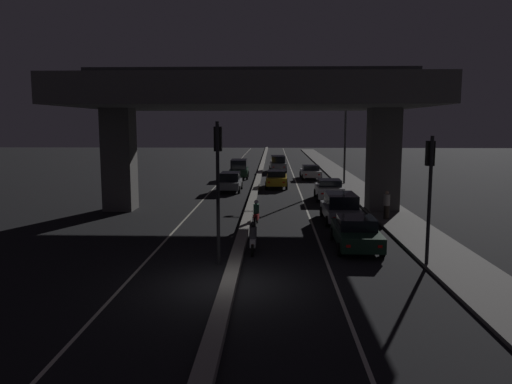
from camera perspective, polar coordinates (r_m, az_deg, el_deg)
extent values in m
plane|color=black|center=(17.61, -3.02, -10.60)|extent=(200.00, 200.00, 0.00)
cube|color=beige|center=(52.20, -3.70, 1.68)|extent=(0.12, 126.00, 0.00)
cube|color=beige|center=(51.99, 4.40, 1.65)|extent=(0.12, 126.00, 0.00)
cube|color=gray|center=(51.95, 0.34, 1.81)|extent=(0.52, 126.00, 0.27)
cube|color=#5B5956|center=(45.56, 11.12, 0.74)|extent=(2.65, 126.00, 0.13)
cube|color=#5B5956|center=(33.35, -15.36, 3.60)|extent=(1.88, 1.77, 6.54)
cube|color=#5B5956|center=(32.59, 14.32, 3.54)|extent=(1.88, 1.77, 6.54)
cube|color=#5B5956|center=(31.85, -0.71, 11.04)|extent=(21.18, 13.69, 1.63)
cube|color=#333335|center=(31.94, -0.71, 13.31)|extent=(21.18, 0.40, 0.90)
cylinder|color=black|center=(19.46, -4.37, -0.29)|extent=(0.14, 0.14, 5.65)
cube|color=black|center=(19.45, -4.38, 6.07)|extent=(0.30, 0.28, 0.95)
sphere|color=red|center=(19.59, -4.34, 6.95)|extent=(0.18, 0.18, 0.18)
sphere|color=black|center=(19.60, -4.33, 6.08)|extent=(0.18, 0.18, 0.18)
sphere|color=black|center=(19.61, -4.32, 5.21)|extent=(0.18, 0.18, 0.18)
cylinder|color=black|center=(20.29, 19.20, -1.14)|extent=(0.14, 0.14, 5.11)
cube|color=black|center=(20.27, 19.28, 4.19)|extent=(0.30, 0.28, 0.95)
sphere|color=red|center=(20.40, 19.20, 5.05)|extent=(0.18, 0.18, 0.18)
sphere|color=black|center=(20.41, 19.16, 4.22)|extent=(0.18, 0.18, 0.18)
sphere|color=black|center=(20.43, 19.12, 3.39)|extent=(0.18, 0.18, 0.18)
cylinder|color=#2D2D30|center=(46.25, 10.13, 5.52)|extent=(0.18, 0.18, 7.61)
cylinder|color=#2D2D30|center=(46.12, 8.93, 10.08)|extent=(2.10, 0.10, 0.10)
ellipsoid|color=#F2B759|center=(46.00, 7.61, 9.99)|extent=(0.56, 0.32, 0.24)
cube|color=black|center=(23.00, 11.34, -4.78)|extent=(1.90, 4.67, 0.63)
cube|color=black|center=(22.78, 11.42, -3.46)|extent=(1.63, 1.88, 0.50)
cylinder|color=black|center=(24.44, 8.73, -4.73)|extent=(0.21, 0.58, 0.58)
cylinder|color=black|center=(24.69, 12.85, -4.71)|extent=(0.21, 0.58, 0.58)
cylinder|color=black|center=(21.48, 9.54, -6.50)|extent=(0.21, 0.58, 0.58)
cylinder|color=black|center=(21.76, 14.23, -6.45)|extent=(0.21, 0.58, 0.58)
cube|color=red|center=(20.66, 10.52, -6.11)|extent=(0.18, 0.03, 0.11)
cube|color=red|center=(20.87, 14.01, -6.07)|extent=(0.18, 0.03, 0.11)
cube|color=gray|center=(28.99, 9.65, -2.17)|extent=(1.91, 4.60, 0.58)
cube|color=black|center=(28.88, 9.68, -0.90)|extent=(1.67, 2.77, 0.72)
cylinder|color=black|center=(30.40, 7.53, -2.22)|extent=(0.20, 0.60, 0.60)
cylinder|color=black|center=(30.65, 10.93, -2.22)|extent=(0.20, 0.60, 0.60)
cylinder|color=black|center=(27.45, 8.18, -3.32)|extent=(0.20, 0.60, 0.60)
cylinder|color=black|center=(27.72, 11.95, -3.30)|extent=(0.20, 0.60, 0.60)
cube|color=red|center=(26.65, 8.95, -2.97)|extent=(0.18, 0.03, 0.11)
cube|color=red|center=(26.85, 11.72, -2.96)|extent=(0.18, 0.03, 0.11)
cube|color=silver|center=(37.07, 8.33, 0.18)|extent=(1.89, 4.04, 0.76)
cube|color=black|center=(36.80, 8.38, 1.08)|extent=(1.64, 1.95, 0.46)
cylinder|color=black|center=(38.35, 6.80, -0.11)|extent=(0.21, 0.63, 0.62)
cylinder|color=black|center=(38.52, 9.46, -0.13)|extent=(0.21, 0.63, 0.62)
cylinder|color=black|center=(35.74, 7.09, -0.69)|extent=(0.21, 0.63, 0.62)
cylinder|color=black|center=(35.92, 9.96, -0.71)|extent=(0.21, 0.63, 0.62)
cube|color=red|center=(35.01, 7.61, -0.19)|extent=(0.18, 0.03, 0.11)
cube|color=red|center=(35.15, 9.70, -0.20)|extent=(0.18, 0.03, 0.11)
cube|color=gold|center=(43.78, 2.37, 1.41)|extent=(1.83, 4.40, 0.67)
cube|color=black|center=(43.50, 2.37, 2.14)|extent=(1.58, 2.13, 0.51)
cylinder|color=black|center=(45.26, 1.31, 1.20)|extent=(0.21, 0.70, 0.70)
cylinder|color=black|center=(45.24, 3.48, 1.18)|extent=(0.21, 0.70, 0.70)
cylinder|color=black|center=(42.40, 1.19, 0.75)|extent=(0.21, 0.70, 0.70)
cylinder|color=black|center=(42.38, 3.50, 0.73)|extent=(0.21, 0.70, 0.70)
cube|color=red|center=(41.60, 1.49, 1.12)|extent=(0.18, 0.03, 0.11)
cube|color=red|center=(41.59, 3.18, 1.11)|extent=(0.18, 0.03, 0.11)
cube|color=silver|center=(51.06, 6.24, 2.19)|extent=(1.93, 4.30, 0.59)
cube|color=black|center=(50.90, 6.26, 2.79)|extent=(1.65, 1.74, 0.49)
cylinder|color=black|center=(52.40, 5.12, 2.03)|extent=(0.22, 0.63, 0.62)
cylinder|color=black|center=(52.57, 7.06, 2.02)|extent=(0.22, 0.63, 0.62)
cylinder|color=black|center=(49.61, 5.37, 1.70)|extent=(0.22, 0.63, 0.62)
cylinder|color=black|center=(49.79, 7.42, 1.69)|extent=(0.22, 0.63, 0.62)
cube|color=red|center=(48.88, 5.74, 1.99)|extent=(0.18, 0.03, 0.11)
cube|color=red|center=(49.01, 7.23, 1.98)|extent=(0.18, 0.03, 0.11)
cube|color=gray|center=(58.28, 2.51, 3.01)|extent=(1.94, 4.34, 0.78)
cube|color=black|center=(58.33, 2.51, 3.78)|extent=(1.68, 3.14, 0.79)
cylinder|color=black|center=(59.67, 1.61, 2.75)|extent=(0.23, 0.61, 0.60)
cylinder|color=black|center=(59.77, 3.25, 2.75)|extent=(0.23, 0.61, 0.60)
cylinder|color=black|center=(56.88, 1.72, 2.50)|extent=(0.23, 0.61, 0.60)
cylinder|color=black|center=(56.97, 3.44, 2.50)|extent=(0.23, 0.61, 0.60)
cube|color=red|center=(56.12, 2.00, 2.87)|extent=(0.18, 0.04, 0.11)
cube|color=red|center=(56.19, 3.25, 2.86)|extent=(0.18, 0.04, 0.11)
cube|color=gray|center=(41.47, -2.95, 0.93)|extent=(1.74, 4.11, 0.58)
cube|color=black|center=(41.40, -2.96, 1.80)|extent=(1.52, 2.47, 0.68)
cylinder|color=black|center=(40.10, -1.94, 0.29)|extent=(0.20, 0.63, 0.63)
cylinder|color=black|center=(40.26, -4.31, 0.30)|extent=(0.20, 0.63, 0.63)
cylinder|color=black|center=(42.77, -1.67, 0.76)|extent=(0.20, 0.63, 0.63)
cylinder|color=black|center=(42.92, -3.89, 0.77)|extent=(0.20, 0.63, 0.63)
cube|color=white|center=(43.46, -1.91, 1.14)|extent=(0.18, 0.03, 0.11)
cube|color=white|center=(43.57, -3.48, 1.15)|extent=(0.18, 0.03, 0.11)
cube|color=black|center=(51.24, -1.94, 2.33)|extent=(1.86, 4.10, 0.69)
cube|color=black|center=(51.07, -1.95, 3.22)|extent=(1.62, 2.96, 0.92)
cylinder|color=black|center=(49.90, -1.02, 1.78)|extent=(0.21, 0.65, 0.65)
cylinder|color=black|center=(50.00, -3.02, 1.78)|extent=(0.21, 0.65, 0.65)
cylinder|color=black|center=(52.57, -0.92, 2.09)|extent=(0.21, 0.65, 0.65)
cylinder|color=black|center=(52.66, -2.82, 2.09)|extent=(0.21, 0.65, 0.65)
cube|color=white|center=(53.26, -1.16, 2.43)|extent=(0.18, 0.03, 0.11)
cube|color=white|center=(53.32, -2.50, 2.43)|extent=(0.18, 0.03, 0.11)
cylinder|color=black|center=(22.30, -0.27, -5.92)|extent=(0.08, 0.53, 0.53)
cylinder|color=black|center=(21.14, -0.42, -6.69)|extent=(0.10, 0.53, 0.53)
cube|color=silver|center=(21.67, -0.34, -5.73)|extent=(0.25, 0.91, 0.32)
cylinder|color=#3F3F44|center=(21.57, -0.34, -4.67)|extent=(0.32, 0.32, 0.50)
sphere|color=black|center=(21.50, -0.34, -3.70)|extent=(0.24, 0.24, 0.24)
cube|color=red|center=(21.04, -0.43, -6.15)|extent=(0.08, 0.03, 0.08)
cylinder|color=black|center=(28.17, 0.16, -3.00)|extent=(0.12, 0.56, 0.55)
cylinder|color=black|center=(26.99, -0.10, -3.48)|extent=(0.14, 0.56, 0.55)
cube|color=maroon|center=(27.54, 0.04, -2.78)|extent=(0.30, 0.93, 0.32)
cylinder|color=#26593F|center=(27.47, 0.04, -1.93)|extent=(0.34, 0.34, 0.51)
sphere|color=silver|center=(27.40, 0.04, -1.15)|extent=(0.24, 0.24, 0.24)
cube|color=red|center=(26.90, -0.11, -3.04)|extent=(0.08, 0.04, 0.08)
cylinder|color=#2D261E|center=(29.59, 14.67, -2.25)|extent=(0.31, 0.31, 0.78)
cylinder|color=beige|center=(29.48, 14.72, -0.88)|extent=(0.37, 0.37, 0.65)
sphere|color=tan|center=(29.42, 14.75, -0.05)|extent=(0.21, 0.21, 0.21)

